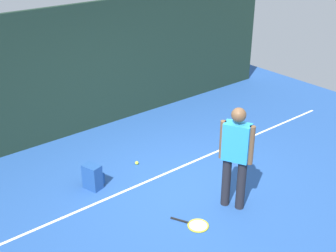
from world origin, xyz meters
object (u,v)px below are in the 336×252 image
at_px(backpack, 93,177).
at_px(tennis_ball_near_player, 137,163).
at_px(tennis_racket, 196,225).
at_px(tennis_player, 236,153).

bearing_deg(backpack, tennis_ball_near_player, -97.49).
relative_size(tennis_racket, backpack, 1.43).
bearing_deg(backpack, tennis_racket, -176.91).
bearing_deg(backpack, tennis_player, -158.36).
height_order(tennis_player, backpack, tennis_player).
distance_m(tennis_racket, tennis_ball_near_player, 2.05).
relative_size(tennis_player, tennis_ball_near_player, 25.76).
distance_m(backpack, tennis_ball_near_player, 1.04).
xyz_separation_m(tennis_racket, backpack, (-0.66, 1.86, 0.20)).
xyz_separation_m(tennis_racket, tennis_ball_near_player, (0.35, 2.02, 0.02)).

